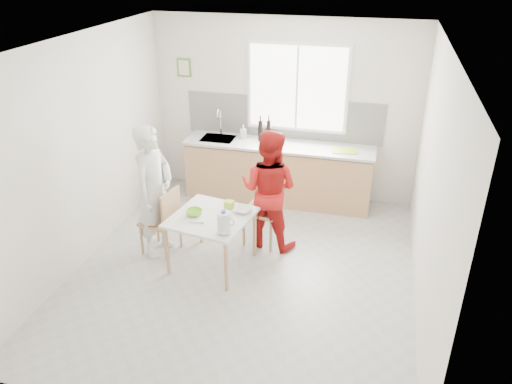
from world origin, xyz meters
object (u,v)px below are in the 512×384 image
person_white (154,191)px  bowl_white (243,210)px  chair_far (265,204)px  bowl_green (194,212)px  dining_table (211,221)px  chair_left (164,219)px  milk_jug (224,222)px  wine_bottle_b (269,130)px  wine_bottle_a (260,131)px  person_red (269,190)px

person_white → bowl_white: (1.11, 0.06, -0.14)m
chair_far → person_white: bearing=-144.1°
bowl_green → dining_table: bearing=4.2°
chair_far → person_white: 1.44m
chair_left → milk_jug: milk_jug is taller
bowl_green → bowl_white: size_ratio=0.93×
dining_table → wine_bottle_b: bearing=84.1°
person_white → bowl_green: 0.60m
person_white → wine_bottle_a: 2.07m
chair_left → bowl_white: size_ratio=4.25×
milk_jug → person_red: bearing=83.9°
chair_left → chair_far: bearing=128.6°
bowl_white → milk_jug: size_ratio=0.79×
chair_left → wine_bottle_b: bearing=165.6°
wine_bottle_a → milk_jug: bearing=-86.0°
chair_far → bowl_green: size_ratio=4.93×
bowl_white → milk_jug: milk_jug is taller
dining_table → bowl_white: bowl_white is taller
chair_left → bowl_green: chair_left is taller
person_red → chair_far: bearing=-44.7°
bowl_white → milk_jug: bearing=-97.2°
dining_table → person_red: (0.55, 0.66, 0.18)m
dining_table → person_white: size_ratio=0.60×
bowl_green → wine_bottle_a: (0.32, 2.01, 0.36)m
bowl_green → person_white: bearing=165.3°
person_red → person_white: bearing=31.3°
milk_jug → wine_bottle_b: 2.43m
chair_left → milk_jug: (0.94, -0.45, 0.33)m
bowl_green → wine_bottle_b: wine_bottle_b is taller
chair_left → wine_bottle_b: 2.24m
person_red → wine_bottle_a: person_red is taller
chair_far → milk_jug: (-0.21, -1.08, 0.29)m
person_red → bowl_white: size_ratio=7.49×
bowl_green → wine_bottle_a: bearing=81.0°
chair_left → wine_bottle_a: wine_bottle_a is taller
chair_far → chair_left: bearing=-141.4°
milk_jug → wine_bottle_b: wine_bottle_b is taller
dining_table → chair_far: 0.90m
person_white → person_red: (1.33, 0.52, -0.06)m
chair_left → bowl_white: chair_left is taller
milk_jug → bowl_green: bearing=156.4°
dining_table → person_white: person_white is taller
person_white → milk_jug: person_white is taller
person_white → dining_table: bearing=-90.0°
dining_table → milk_jug: (0.27, -0.33, 0.21)m
chair_far → person_white: person_white is taller
person_red → wine_bottle_b: (-0.34, 1.43, 0.28)m
milk_jug → wine_bottle_a: (-0.16, 2.32, 0.25)m
bowl_green → milk_jug: bearing=-33.5°
person_white → bowl_white: bearing=-77.0°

